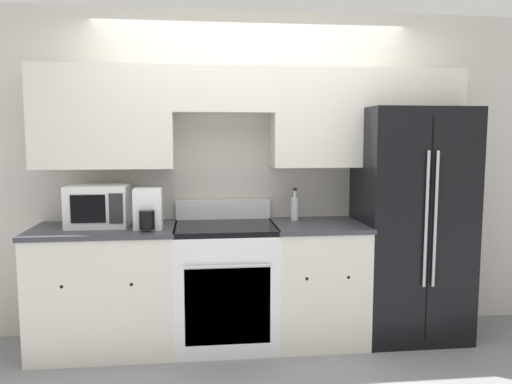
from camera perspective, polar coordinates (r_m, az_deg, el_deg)
name	(u,v)px	position (r m, az deg, el deg)	size (l,w,h in m)	color
ground_plane	(261,358)	(3.81, 0.56, -18.49)	(12.00, 12.00, 0.00)	gray
wall_back	(254,152)	(4.04, -0.27, 4.55)	(8.00, 0.39, 2.60)	beige
lower_cabinets_left	(106,288)	(3.97, -16.81, -10.51)	(1.06, 0.64, 0.93)	silver
lower_cabinets_right	(318,281)	(4.01, 7.05, -10.10)	(0.71, 0.64, 0.93)	silver
oven_range	(226,284)	(3.91, -3.50, -10.44)	(0.76, 0.65, 1.09)	white
refrigerator	(409,223)	(4.20, 17.04, -3.38)	(0.82, 0.76, 1.82)	black
microwave	(99,206)	(3.91, -17.54, -1.48)	(0.44, 0.36, 0.31)	white
bottle	(295,207)	(4.02, 4.45, -1.77)	(0.06, 0.06, 0.26)	silver
coffee_maker	(148,210)	(3.69, -12.25, -2.07)	(0.20, 0.22, 0.30)	white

